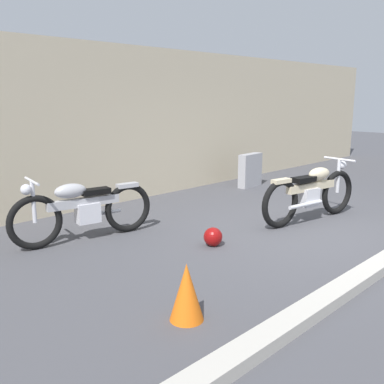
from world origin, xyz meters
TOP-DOWN VIEW (x-y plane):
  - ground_plane at (0.00, 0.00)m, footprint 40.00×40.00m
  - building_wall at (0.00, 3.75)m, footprint 18.00×0.30m
  - stone_marker at (2.21, 2.78)m, footprint 0.71×0.25m
  - helmet at (-1.46, 0.59)m, footprint 0.26×0.26m
  - traffic_cone at (-3.15, -0.63)m, footprint 0.32×0.32m
  - motorcycle_silver at (-2.58, 2.08)m, footprint 2.12×0.64m
  - motorcycle_cream at (0.66, 0.31)m, footprint 2.20×0.64m

SIDE VIEW (x-z plane):
  - ground_plane at x=0.00m, z-range 0.00..0.00m
  - helmet at x=-1.46m, z-range 0.00..0.26m
  - traffic_cone at x=-3.15m, z-range 0.00..0.55m
  - stone_marker at x=2.21m, z-range 0.00..0.76m
  - motorcycle_silver at x=-2.58m, z-range -0.02..0.94m
  - motorcycle_cream at x=0.66m, z-range -0.02..0.97m
  - building_wall at x=0.00m, z-range 0.00..2.99m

